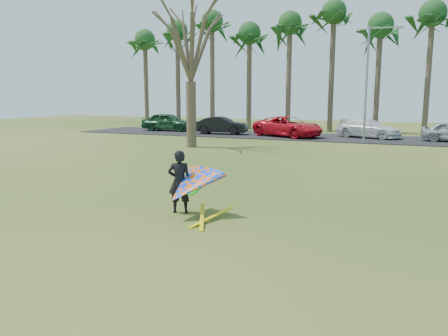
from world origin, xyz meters
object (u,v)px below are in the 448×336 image
at_px(car_1, 221,125).
at_px(car_2, 288,126).
at_px(bare_tree_left, 190,37).
at_px(kite_flyer, 188,186).
at_px(streetlight, 369,79).
at_px(car_3, 369,128).
at_px(car_0, 168,122).

xyz_separation_m(car_1, car_2, (5.89, -0.10, 0.07)).
xyz_separation_m(bare_tree_left, kite_flyer, (7.69, -14.74, -6.06)).
height_order(bare_tree_left, car_2, bare_tree_left).
relative_size(streetlight, car_3, 1.61).
height_order(bare_tree_left, car_3, bare_tree_left).
distance_m(bare_tree_left, car_0, 14.55).
distance_m(car_2, car_3, 6.25).
relative_size(streetlight, car_1, 1.79).
height_order(car_0, kite_flyer, kite_flyer).
bearing_deg(car_1, kite_flyer, -164.75).
bearing_deg(car_0, streetlight, -104.68).
relative_size(bare_tree_left, car_0, 1.97).
distance_m(streetlight, car_2, 7.54).
bearing_deg(car_3, car_1, 117.05).
xyz_separation_m(bare_tree_left, car_1, (-1.99, 9.27, -6.12)).
height_order(bare_tree_left, streetlight, bare_tree_left).
distance_m(streetlight, car_0, 18.90).
height_order(bare_tree_left, kite_flyer, bare_tree_left).
bearing_deg(bare_tree_left, car_3, 47.20).
bearing_deg(kite_flyer, car_3, 84.93).
bearing_deg(bare_tree_left, streetlight, 34.57).
bearing_deg(bare_tree_left, car_2, 66.95).
distance_m(car_3, kite_flyer, 25.58).
xyz_separation_m(streetlight, car_3, (-0.21, 3.74, -3.68)).
distance_m(streetlight, car_1, 12.89).
distance_m(car_0, car_2, 12.04).
height_order(streetlight, car_2, streetlight).
distance_m(bare_tree_left, car_3, 15.88).
xyz_separation_m(car_3, kite_flyer, (-2.26, -25.48, 0.07)).
height_order(streetlight, car_3, streetlight).
bearing_deg(kite_flyer, car_0, 121.95).
relative_size(bare_tree_left, car_2, 1.66).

